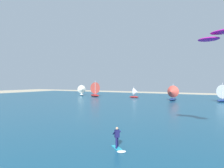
% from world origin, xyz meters
% --- Properties ---
extents(ocean, '(160.00, 90.00, 0.10)m').
position_xyz_m(ocean, '(0.00, 49.66, 0.05)').
color(ocean, navy).
rests_on(ocean, ground).
extents(kitesurfer, '(1.83, 1.72, 1.67)m').
position_xyz_m(kitesurfer, '(2.36, 17.95, 0.70)').
color(kitesurfer, '#26B2CC').
rests_on(kitesurfer, ocean).
extents(sailboat_near_shore, '(5.06, 4.52, 5.69)m').
position_xyz_m(sailboat_near_shore, '(-31.35, 64.62, 2.71)').
color(sailboat_near_shore, maroon).
rests_on(sailboat_near_shore, ocean).
extents(sailboat_leading, '(3.18, 2.73, 3.65)m').
position_xyz_m(sailboat_leading, '(-16.22, 66.25, 1.77)').
color(sailboat_leading, maroon).
rests_on(sailboat_leading, ocean).
extents(sailboat_heeled_over, '(4.14, 4.51, 5.00)m').
position_xyz_m(sailboat_heeled_over, '(9.25, 64.78, 2.39)').
color(sailboat_heeled_over, navy).
rests_on(sailboat_heeled_over, ocean).
extents(sailboat_center_horizon, '(3.75, 3.90, 4.35)m').
position_xyz_m(sailboat_center_horizon, '(-38.29, 66.71, 2.09)').
color(sailboat_center_horizon, white).
rests_on(sailboat_center_horizon, ocean).
extents(sailboat_anchored_offshore, '(3.55, 4.12, 4.69)m').
position_xyz_m(sailboat_anchored_offshore, '(-3.41, 61.60, 2.25)').
color(sailboat_anchored_offshore, navy).
rests_on(sailboat_anchored_offshore, ocean).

